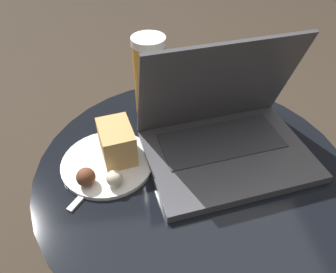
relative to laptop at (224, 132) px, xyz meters
name	(u,v)px	position (x,y,z in m)	size (l,w,h in m)	color
table	(190,207)	(-0.07, -0.04, -0.19)	(0.65, 0.65, 0.54)	#515156
laptop	(224,132)	(0.00, 0.00, 0.00)	(0.38, 0.30, 0.25)	#47474C
beer_glass	(150,76)	(-0.14, 0.17, 0.05)	(0.08, 0.08, 0.19)	gold
snack_plate	(111,153)	(-0.24, -0.01, -0.02)	(0.19, 0.19, 0.08)	white
fork	(103,174)	(-0.26, -0.05, -0.05)	(0.12, 0.15, 0.00)	silver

